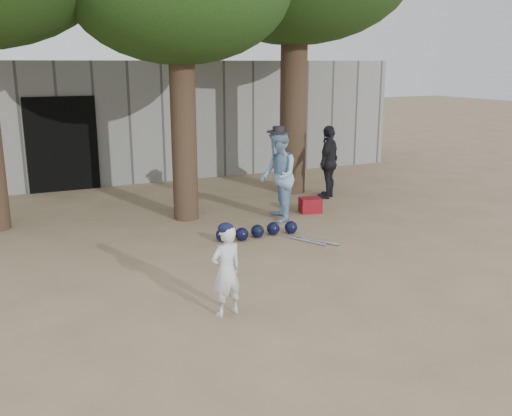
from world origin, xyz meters
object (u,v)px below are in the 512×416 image
spectator_blue (278,176)px  red_bag (310,205)px  spectator_dark (329,162)px  boy_player (226,271)px

spectator_blue → red_bag: bearing=123.4°
spectator_blue → red_bag: (0.88, 0.26, -0.72)m
spectator_blue → spectator_dark: spectator_blue is taller
spectator_blue → red_bag: 1.16m
red_bag → spectator_blue: bearing=-163.7°
boy_player → red_bag: bearing=-142.5°
boy_player → spectator_blue: 4.30m
boy_player → spectator_dark: spectator_dark is taller
spectator_blue → spectator_dark: size_ratio=1.07×
boy_player → red_bag: 5.06m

